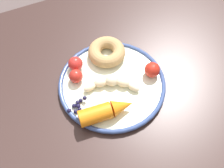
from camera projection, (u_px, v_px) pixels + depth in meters
name	position (u px, v px, depth m)	size (l,w,h in m)	color
ground_plane	(108.00, 162.00, 1.45)	(6.00, 6.00, 0.00)	#5C4C4C
dining_table	(106.00, 95.00, 0.92)	(1.20, 0.72, 0.72)	#362421
plate	(112.00, 85.00, 0.82)	(0.29, 0.29, 0.02)	silver
banana	(112.00, 83.00, 0.80)	(0.14, 0.08, 0.03)	beige
carrot_orange	(106.00, 111.00, 0.75)	(0.14, 0.05, 0.04)	orange
donut	(107.00, 52.00, 0.85)	(0.10, 0.10, 0.03)	tan
blueberry_pile	(78.00, 106.00, 0.77)	(0.06, 0.05, 0.02)	#191638
tomato_near	(75.00, 64.00, 0.83)	(0.04, 0.04, 0.04)	red
tomato_mid	(76.00, 76.00, 0.81)	(0.04, 0.04, 0.04)	red
tomato_far	(152.00, 70.00, 0.82)	(0.04, 0.04, 0.04)	red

